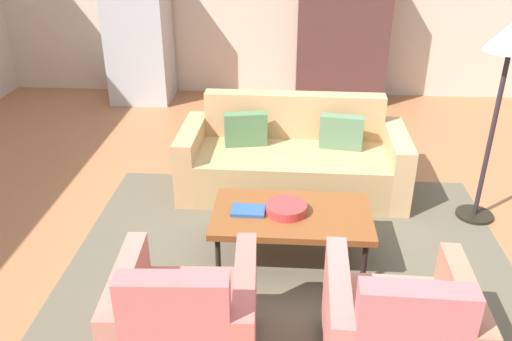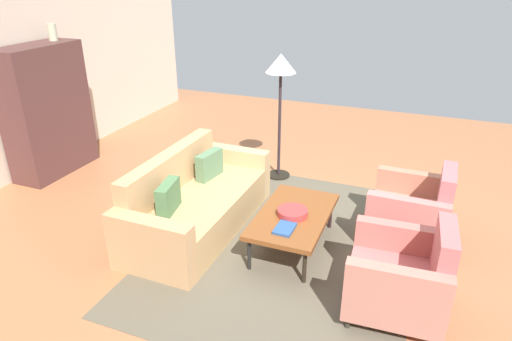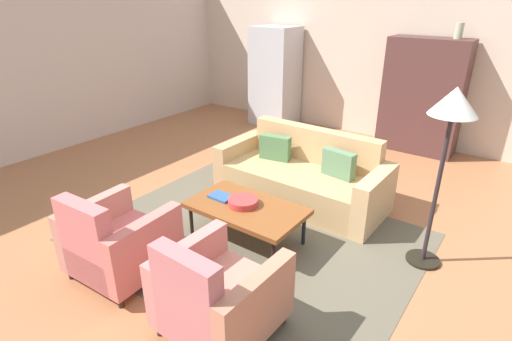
% 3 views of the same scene
% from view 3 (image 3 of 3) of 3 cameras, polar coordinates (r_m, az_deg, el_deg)
% --- Properties ---
extents(ground_plane, '(10.56, 10.56, 0.00)m').
position_cam_3_polar(ground_plane, '(4.42, 2.01, -9.24)').
color(ground_plane, '#A56740').
extents(wall_back, '(8.80, 0.12, 2.80)m').
position_cam_3_polar(wall_back, '(7.39, 20.25, 14.60)').
color(wall_back, beige).
rests_on(wall_back, ground).
extents(wall_left, '(0.12, 7.88, 2.80)m').
position_cam_3_polar(wall_left, '(7.22, -28.91, 12.96)').
color(wall_left, beige).
rests_on(wall_left, ground).
extents(area_rug, '(3.40, 2.60, 0.01)m').
position_cam_3_polar(area_rug, '(4.39, -0.93, -9.40)').
color(area_rug, brown).
rests_on(area_rug, ground).
extents(couch, '(2.11, 0.93, 0.86)m').
position_cam_3_polar(couch, '(5.09, 6.76, -0.96)').
color(couch, tan).
rests_on(couch, ground).
extents(coffee_table, '(1.20, 0.70, 0.41)m').
position_cam_3_polar(coffee_table, '(4.17, -1.38, -5.49)').
color(coffee_table, black).
rests_on(coffee_table, ground).
extents(armchair_left, '(0.84, 0.84, 0.88)m').
position_cam_3_polar(armchair_left, '(3.89, -19.32, -9.81)').
color(armchair_left, '#2E2A22').
rests_on(armchair_left, ground).
extents(armchair_right, '(0.82, 0.82, 0.88)m').
position_cam_3_polar(armchair_right, '(3.14, -5.82, -17.60)').
color(armchair_right, '#372412').
rests_on(armchair_right, ground).
extents(fruit_bowl, '(0.31, 0.31, 0.07)m').
position_cam_3_polar(fruit_bowl, '(4.16, -1.85, -4.48)').
color(fruit_bowl, '#B73534').
rests_on(fruit_bowl, coffee_table).
extents(book_stack, '(0.26, 0.18, 0.03)m').
position_cam_3_polar(book_stack, '(4.32, -4.97, -3.71)').
color(book_stack, '#2A4F89').
rests_on(book_stack, coffee_table).
extents(cabinet, '(1.20, 0.51, 1.80)m').
position_cam_3_polar(cabinet, '(7.03, 22.52, 9.66)').
color(cabinet, '#4E2E2B').
rests_on(cabinet, ground).
extents(vase_tall, '(0.12, 0.12, 0.23)m').
position_cam_3_polar(vase_tall, '(6.80, 26.84, 17.27)').
color(vase_tall, '#AFB292').
rests_on(vase_tall, cabinet).
extents(refrigerator, '(0.80, 0.73, 1.85)m').
position_cam_3_polar(refrigerator, '(8.01, 2.72, 13.16)').
color(refrigerator, '#B7BABF').
rests_on(refrigerator, ground).
extents(floor_lamp, '(0.40, 0.40, 1.72)m').
position_cam_3_polar(floor_lamp, '(3.77, 25.95, 6.54)').
color(floor_lamp, black).
rests_on(floor_lamp, ground).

